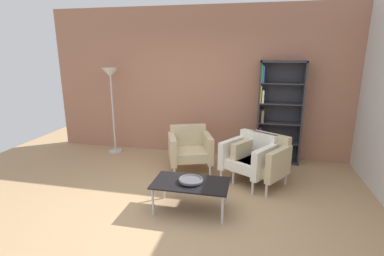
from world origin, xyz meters
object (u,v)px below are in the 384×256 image
Objects in this scene: bookshelf_tall at (277,113)px; decorative_bowl at (191,180)px; coffee_table_low at (191,185)px; armchair_corner_red at (250,157)px; armchair_spare_guest at (190,148)px; armchair_near_window at (263,159)px; floor_lamp_torchiere at (111,83)px.

bookshelf_tall reaches higher than decorative_bowl.
armchair_corner_red is (0.73, 1.09, 0.05)m from coffee_table_low.
coffee_table_low is at bearing 168.69° from decorative_bowl.
coffee_table_low is (-1.16, -2.12, -0.57)m from bookshelf_tall.
decorative_bowl is at bearing -118.82° from bookshelf_tall.
armchair_near_window is (1.25, -0.26, 0.00)m from armchair_spare_guest.
armchair_spare_guest is 2.13m from floor_lamp_torchiere.
coffee_table_low is 3.04m from floor_lamp_torchiere.
floor_lamp_torchiere reaches higher than decorative_bowl.
floor_lamp_torchiere reaches higher than armchair_near_window.
armchair_spare_guest is at bearing -19.57° from floor_lamp_torchiere.
armchair_spare_guest is 0.51× the size of floor_lamp_torchiere.
bookshelf_tall is at bearing 3.06° from floor_lamp_torchiere.
armchair_spare_guest is at bearing -160.51° from armchair_corner_red.
armchair_spare_guest is 1.07m from armchair_corner_red.
bookshelf_tall is 1.09× the size of floor_lamp_torchiere.
coffee_table_low is at bearing -43.14° from floor_lamp_torchiere.
floor_lamp_torchiere is at bearing 136.86° from coffee_table_low.
floor_lamp_torchiere is at bearing -176.94° from bookshelf_tall.
armchair_spare_guest and armchair_near_window have the same top height.
decorative_bowl is at bearing -43.14° from floor_lamp_torchiere.
armchair_corner_red is (1.05, -0.23, 0.00)m from armchair_spare_guest.
armchair_spare_guest is at bearing -159.65° from armchair_near_window.
floor_lamp_torchiere reaches higher than armchair_corner_red.
armchair_corner_red is 0.54× the size of floor_lamp_torchiere.
floor_lamp_torchiere is at bearing 136.86° from decorative_bowl.
bookshelf_tall is 2.02× the size of armchair_corner_red.
bookshelf_tall is at bearing 110.04° from armchair_near_window.
floor_lamp_torchiere is (-1.76, 0.62, 1.03)m from armchair_spare_guest.
bookshelf_tall is 1.23m from armchair_corner_red.
coffee_table_low is 1.41m from armchair_near_window.
decorative_bowl is 1.41m from armchair_near_window.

